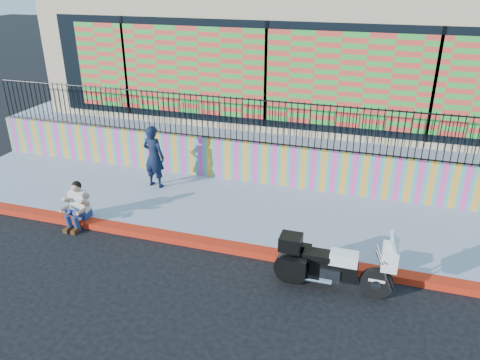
% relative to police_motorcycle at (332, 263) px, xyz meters
% --- Properties ---
extents(ground, '(90.00, 90.00, 0.00)m').
position_rel_police_motorcycle_xyz_m(ground, '(-2.54, 0.67, -0.56)').
color(ground, black).
rests_on(ground, ground).
extents(red_curb, '(16.00, 0.30, 0.15)m').
position_rel_police_motorcycle_xyz_m(red_curb, '(-2.54, 0.67, -0.48)').
color(red_curb, '#A5100B').
rests_on(red_curb, ground).
extents(sidewalk, '(16.00, 3.00, 0.15)m').
position_rel_police_motorcycle_xyz_m(sidewalk, '(-2.54, 2.32, -0.48)').
color(sidewalk, gray).
rests_on(sidewalk, ground).
extents(mural_wall, '(16.00, 0.20, 1.10)m').
position_rel_police_motorcycle_xyz_m(mural_wall, '(-2.54, 3.92, 0.14)').
color(mural_wall, '#E83D9A').
rests_on(mural_wall, sidewalk).
extents(metal_fence, '(15.80, 0.04, 1.20)m').
position_rel_police_motorcycle_xyz_m(metal_fence, '(-2.54, 3.92, 1.29)').
color(metal_fence, black).
rests_on(metal_fence, mural_wall).
extents(elevated_platform, '(16.00, 10.00, 1.25)m').
position_rel_police_motorcycle_xyz_m(elevated_platform, '(-2.54, 9.02, 0.07)').
color(elevated_platform, gray).
rests_on(elevated_platform, ground).
extents(storefront_building, '(14.00, 8.06, 4.00)m').
position_rel_police_motorcycle_xyz_m(storefront_building, '(-2.54, 8.80, 2.69)').
color(storefront_building, tan).
rests_on(storefront_building, elevated_platform).
extents(police_motorcycle, '(2.14, 0.71, 1.33)m').
position_rel_police_motorcycle_xyz_m(police_motorcycle, '(0.00, 0.00, 0.00)').
color(police_motorcycle, black).
rests_on(police_motorcycle, ground).
extents(police_officer, '(0.67, 0.49, 1.67)m').
position_rel_police_motorcycle_xyz_m(police_officer, '(-4.99, 2.84, 0.43)').
color(police_officer, black).
rests_on(police_officer, sidewalk).
extents(seated_man, '(0.54, 0.71, 1.06)m').
position_rel_police_motorcycle_xyz_m(seated_man, '(-5.85, 0.58, -0.11)').
color(seated_man, navy).
rests_on(seated_man, ground).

